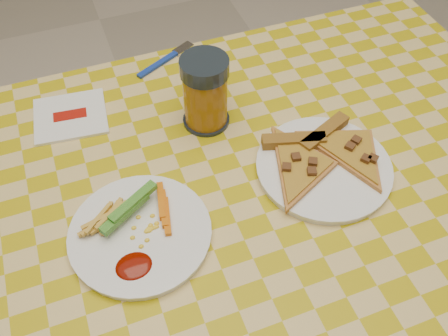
{
  "coord_description": "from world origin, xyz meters",
  "views": [
    {
      "loc": [
        -0.17,
        -0.44,
        1.43
      ],
      "look_at": [
        0.02,
        0.06,
        0.78
      ],
      "focal_mm": 40.0,
      "sensor_mm": 36.0,
      "label": 1
    }
  ],
  "objects": [
    {
      "name": "fork",
      "position": [
        0.01,
        0.4,
        0.76
      ],
      "size": [
        0.14,
        0.08,
        0.01
      ],
      "rotation": [
        0.0,
        0.0,
        0.47
      ],
      "color": "#163399",
      "rests_on": "table"
    },
    {
      "name": "drink_glass",
      "position": [
        0.03,
        0.2,
        0.83
      ],
      "size": [
        0.09,
        0.09,
        0.14
      ],
      "color": "black",
      "rests_on": "table"
    },
    {
      "name": "plate_right",
      "position": [
        0.18,
        0.01,
        0.76
      ],
      "size": [
        0.28,
        0.28,
        0.01
      ],
      "primitive_type": "cylinder",
      "rotation": [
        0.0,
        0.0,
        -0.23
      ],
      "color": "white",
      "rests_on": "table"
    },
    {
      "name": "fries_veggies",
      "position": [
        -0.16,
        0.01,
        0.78
      ],
      "size": [
        0.17,
        0.16,
        0.04
      ],
      "color": "gold",
      "rests_on": "plate_left"
    },
    {
      "name": "napkin",
      "position": [
        -0.21,
        0.3,
        0.76
      ],
      "size": [
        0.15,
        0.14,
        0.01
      ],
      "rotation": [
        0.0,
        0.0,
        -0.1
      ],
      "color": "white",
      "rests_on": "table"
    },
    {
      "name": "plate_left",
      "position": [
        -0.15,
        -0.01,
        0.76
      ],
      "size": [
        0.29,
        0.29,
        0.01
      ],
      "primitive_type": "cylinder",
      "rotation": [
        0.0,
        0.0,
        0.43
      ],
      "color": "white",
      "rests_on": "table"
    },
    {
      "name": "table",
      "position": [
        0.0,
        0.0,
        0.68
      ],
      "size": [
        1.28,
        0.88,
        0.76
      ],
      "color": "silver",
      "rests_on": "ground"
    },
    {
      "name": "pizza_slices",
      "position": [
        0.19,
        0.03,
        0.78
      ],
      "size": [
        0.3,
        0.25,
        0.02
      ],
      "color": "#CA873E",
      "rests_on": "plate_right"
    }
  ]
}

